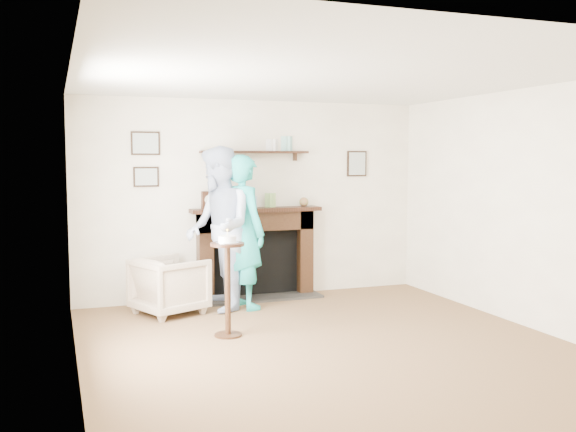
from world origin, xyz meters
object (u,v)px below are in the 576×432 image
object	(u,v)px
woman	(245,307)
pedestal_table	(228,270)
man	(220,310)
armchair	(170,314)

from	to	relation	value
woman	pedestal_table	xyz separation A→B (m)	(-0.50, -1.12, 0.66)
man	woman	world-z (taller)	man
armchair	pedestal_table	size ratio (longest dim) A/B	0.67
armchair	man	distance (m)	0.58
man	pedestal_table	distance (m)	1.32
armchair	man	xyz separation A→B (m)	(0.58, 0.00, 0.00)
man	pedestal_table	world-z (taller)	pedestal_table
armchair	pedestal_table	xyz separation A→B (m)	(0.39, -1.12, 0.66)
pedestal_table	man	bearing A→B (deg)	80.21
woman	man	bearing A→B (deg)	72.28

